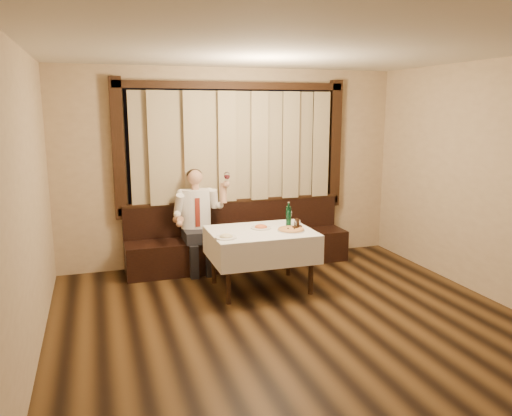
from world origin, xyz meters
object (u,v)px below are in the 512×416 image
object	(u,v)px
pasta_cream	(226,235)
pizza	(291,230)
dining_table	(261,239)
green_bottle	(289,216)
seated_man	(197,213)
cruet_caddy	(297,225)
pasta_red	(261,226)
banquette	(238,244)

from	to	relation	value
pasta_cream	pizza	bearing A→B (deg)	6.22
dining_table	green_bottle	size ratio (longest dim) A/B	4.01
seated_man	dining_table	bearing A→B (deg)	-56.84
pizza	cruet_caddy	distance (m)	0.14
pasta_red	pasta_cream	size ratio (longest dim) A/B	1.02
dining_table	green_bottle	distance (m)	0.48
pizza	pasta_cream	size ratio (longest dim) A/B	1.34
green_bottle	seated_man	distance (m)	1.32
banquette	dining_table	distance (m)	1.08
green_bottle	cruet_caddy	world-z (taller)	green_bottle
pasta_red	seated_man	size ratio (longest dim) A/B	0.18
dining_table	cruet_caddy	size ratio (longest dim) A/B	9.58
cruet_caddy	seated_man	xyz separation A→B (m)	(-1.07, 1.00, 0.02)
dining_table	banquette	bearing A→B (deg)	90.00
pasta_cream	pasta_red	bearing A→B (deg)	30.88
pizza	pasta_red	bearing A→B (deg)	144.15
seated_man	banquette	bearing A→B (deg)	8.36
pizza	seated_man	xyz separation A→B (m)	(-0.95, 1.07, 0.05)
pizza	green_bottle	distance (m)	0.27
pasta_red	pizza	bearing A→B (deg)	-35.85
pasta_red	cruet_caddy	bearing A→B (deg)	-20.20
cruet_caddy	seated_man	bearing A→B (deg)	112.22
pizza	pasta_cream	world-z (taller)	pasta_cream
dining_table	pasta_red	xyz separation A→B (m)	(0.03, 0.09, 0.14)
green_bottle	dining_table	bearing A→B (deg)	-166.58
green_bottle	cruet_caddy	xyz separation A→B (m)	(0.05, -0.16, -0.09)
banquette	cruet_caddy	bearing A→B (deg)	-67.25
green_bottle	seated_man	world-z (taller)	seated_man
banquette	dining_table	xyz separation A→B (m)	(0.00, -1.02, 0.34)
green_bottle	cruet_caddy	size ratio (longest dim) A/B	2.39
pizza	cruet_caddy	bearing A→B (deg)	32.22
dining_table	pasta_cream	world-z (taller)	pasta_cream
pizza	banquette	bearing A→B (deg)	106.56
banquette	seated_man	world-z (taller)	seated_man
banquette	pizza	xyz separation A→B (m)	(0.34, -1.16, 0.46)
green_bottle	seated_man	xyz separation A→B (m)	(-1.01, 0.84, -0.07)
pasta_cream	cruet_caddy	xyz separation A→B (m)	(0.96, 0.16, 0.01)
pasta_red	dining_table	bearing A→B (deg)	-107.89
dining_table	cruet_caddy	distance (m)	0.49
green_bottle	seated_man	bearing A→B (deg)	140.42
pasta_red	green_bottle	distance (m)	0.39
banquette	cruet_caddy	xyz separation A→B (m)	(0.46, -1.09, 0.49)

